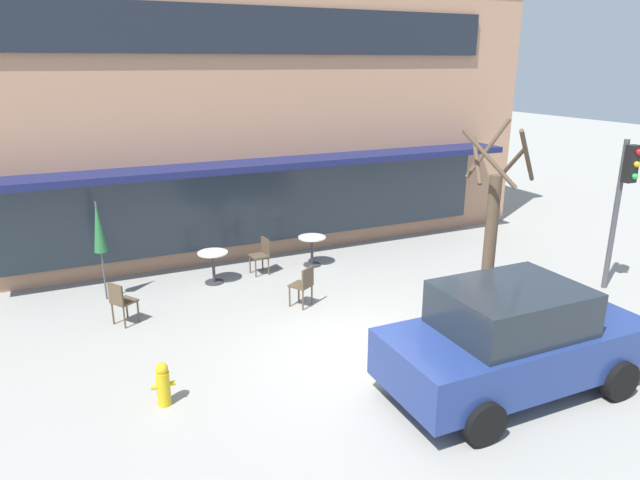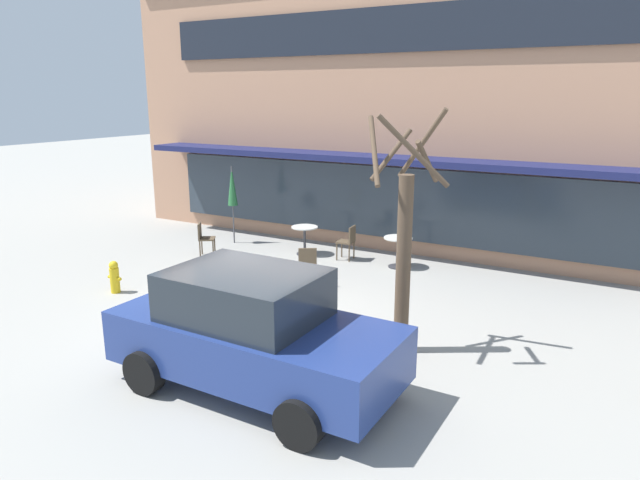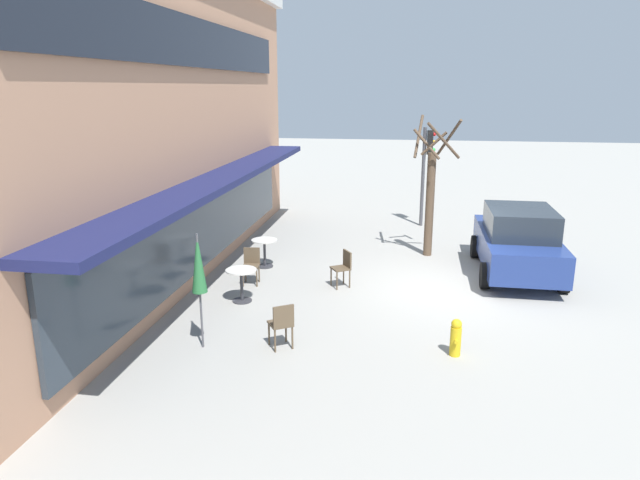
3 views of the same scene
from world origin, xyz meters
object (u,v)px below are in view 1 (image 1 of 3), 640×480
Objects in this scene: cafe_table_near_wall at (312,246)px; street_tree at (491,233)px; cafe_table_streetside at (213,262)px; parked_sedan at (513,339)px; cafe_chair_0 at (304,283)px; cafe_chair_1 at (121,300)px; traffic_light_pole at (623,191)px; fire_hydrant at (163,384)px; cafe_chair_2 at (262,253)px; patio_umbrella_green_folded at (98,228)px.

street_tree is (1.83, -4.38, 1.31)m from cafe_table_near_wall.
cafe_table_streetside is 0.18× the size of parked_sedan.
cafe_chair_0 is 3.92m from street_tree.
cafe_chair_1 is 7.32m from street_tree.
cafe_chair_0 is 0.21× the size of parked_sedan.
traffic_light_pole is 4.82× the size of fire_hydrant.
cafe_chair_2 is (1.24, 0.12, 0.01)m from cafe_table_streetside.
cafe_table_streetside is 2.64m from cafe_chair_1.
cafe_chair_0 is 1.26× the size of fire_hydrant.
street_tree is (3.18, -4.37, 1.30)m from cafe_chair_2.
street_tree reaches higher than cafe_chair_2.
traffic_light_pole is (3.66, 0.06, 0.47)m from street_tree.
cafe_table_near_wall is 6.58m from fire_hydrant.
cafe_chair_1 is 7.28m from parked_sedan.
traffic_light_pole reaches higher than cafe_table_near_wall.
parked_sedan reaches higher than cafe_chair_1.
cafe_table_near_wall is at bearing 112.62° from street_tree.
cafe_chair_1 is (-4.81, -1.56, 0.01)m from cafe_table_near_wall.
cafe_chair_0 is (3.76, -2.19, -1.10)m from patio_umbrella_green_folded.
patio_umbrella_green_folded is at bearing 178.90° from cafe_table_streetside.
cafe_chair_0 is at bearing 36.03° from fire_hydrant.
cafe_table_streetside is 7.15m from parked_sedan.
patio_umbrella_green_folded is at bearing 157.95° from traffic_light_pole.
traffic_light_pole is at bearing -38.24° from cafe_table_near_wall.
cafe_chair_2 reaches higher than cafe_table_near_wall.
cafe_table_near_wall is 0.85× the size of cafe_chair_1.
traffic_light_pole is at bearing 2.28° from fire_hydrant.
traffic_light_pole reaches higher than patio_umbrella_green_folded.
cafe_table_streetside is 1.08× the size of fire_hydrant.
cafe_chair_2 is (-0.13, 2.27, 0.00)m from cafe_chair_0.
cafe_chair_0 is (-1.22, -2.28, 0.01)m from cafe_table_near_wall.
cafe_chair_2 is (-1.35, -0.01, 0.01)m from cafe_table_near_wall.
cafe_chair_2 is at bearing 1.15° from patio_umbrella_green_folded.
cafe_table_streetside is at bearing 122.49° from cafe_chair_0.
cafe_chair_2 is at bearing -179.51° from cafe_table_near_wall.
traffic_light_pole reaches higher than cafe_chair_2.
traffic_light_pole reaches higher than parked_sedan.
patio_umbrella_green_folded is 0.65× the size of traffic_light_pole.
cafe_table_near_wall is 1.00× the size of cafe_table_streetside.
cafe_table_near_wall is 2.58m from cafe_chair_0.
fire_hydrant is (-5.03, 1.87, -0.53)m from parked_sedan.
patio_umbrella_green_folded is at bearing 147.73° from street_tree.
cafe_table_near_wall is at bearing 45.88° from fire_hydrant.
fire_hydrant is (0.23, -3.16, -0.17)m from cafe_chair_1.
cafe_chair_0 and cafe_chair_2 have the same top height.
cafe_table_near_wall is at bearing 2.89° from cafe_table_streetside.
fire_hydrant is (-3.23, -4.71, -0.17)m from cafe_chair_2.
parked_sedan reaches higher than cafe_chair_2.
cafe_table_near_wall is 0.22× the size of traffic_light_pole.
cafe_table_near_wall is 0.35× the size of patio_umbrella_green_folded.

